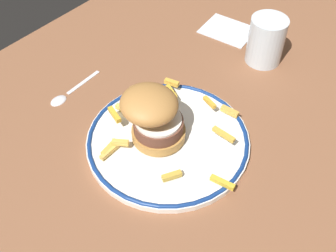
{
  "coord_description": "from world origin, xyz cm",
  "views": [
    {
      "loc": [
        -40.33,
        -26.67,
        58.74
      ],
      "look_at": [
        -2.24,
        4.53,
        4.6
      ],
      "focal_mm": 44.35,
      "sensor_mm": 36.0,
      "label": 1
    }
  ],
  "objects_px": {
    "dinner_plate": "(168,140)",
    "spoon": "(64,96)",
    "burger": "(154,116)",
    "napkin": "(228,30)",
    "water_glass": "(265,43)"
  },
  "relations": [
    {
      "from": "spoon",
      "to": "dinner_plate",
      "type": "bearing_deg",
      "value": -80.65
    },
    {
      "from": "dinner_plate",
      "to": "spoon",
      "type": "relative_size",
      "value": 2.24
    },
    {
      "from": "spoon",
      "to": "napkin",
      "type": "xyz_separation_m",
      "value": [
        0.41,
        -0.13,
        -0.0
      ]
    },
    {
      "from": "napkin",
      "to": "spoon",
      "type": "bearing_deg",
      "value": 162.26
    },
    {
      "from": "burger",
      "to": "dinner_plate",
      "type": "bearing_deg",
      "value": -56.45
    },
    {
      "from": "burger",
      "to": "napkin",
      "type": "distance_m",
      "value": 0.4
    },
    {
      "from": "dinner_plate",
      "to": "water_glass",
      "type": "relative_size",
      "value": 2.87
    },
    {
      "from": "dinner_plate",
      "to": "burger",
      "type": "distance_m",
      "value": 0.07
    },
    {
      "from": "dinner_plate",
      "to": "spoon",
      "type": "bearing_deg",
      "value": 99.35
    },
    {
      "from": "burger",
      "to": "spoon",
      "type": "xyz_separation_m",
      "value": [
        -0.03,
        0.22,
        -0.07
      ]
    },
    {
      "from": "dinner_plate",
      "to": "water_glass",
      "type": "distance_m",
      "value": 0.32
    },
    {
      "from": "dinner_plate",
      "to": "napkin",
      "type": "height_order",
      "value": "dinner_plate"
    },
    {
      "from": "dinner_plate",
      "to": "burger",
      "type": "relative_size",
      "value": 2.15
    },
    {
      "from": "water_glass",
      "to": "napkin",
      "type": "xyz_separation_m",
      "value": [
        0.04,
        0.12,
        -0.04
      ]
    },
    {
      "from": "water_glass",
      "to": "napkin",
      "type": "height_order",
      "value": "water_glass"
    }
  ]
}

